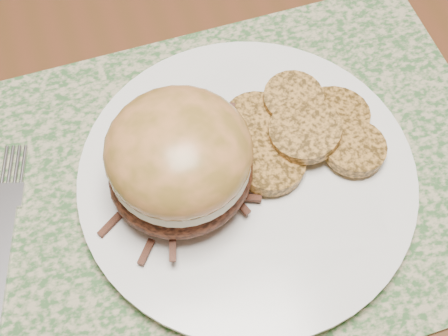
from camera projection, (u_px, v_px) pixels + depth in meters
The scene contains 7 objects.
ground at pixel (150, 259), 1.28m from camera, with size 3.50×3.50×0.00m, color #54341C.
dining_table at pixel (88, 46), 0.70m from camera, with size 1.50×0.90×0.75m.
placemat at pixel (238, 182), 0.52m from camera, with size 0.45×0.33×0.00m, color #376132.
dinner_plate at pixel (247, 178), 0.51m from camera, with size 0.26×0.26×0.02m, color white.
pork_sandwich at pixel (180, 160), 0.46m from camera, with size 0.14×0.14×0.09m.
roasted_potatoes at pixel (300, 130), 0.51m from camera, with size 0.14×0.13×0.03m.
fork at pixel (1, 252), 0.49m from camera, with size 0.07×0.19×0.00m.
Camera 1 is at (0.00, -0.48, 1.21)m, focal length 50.00 mm.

